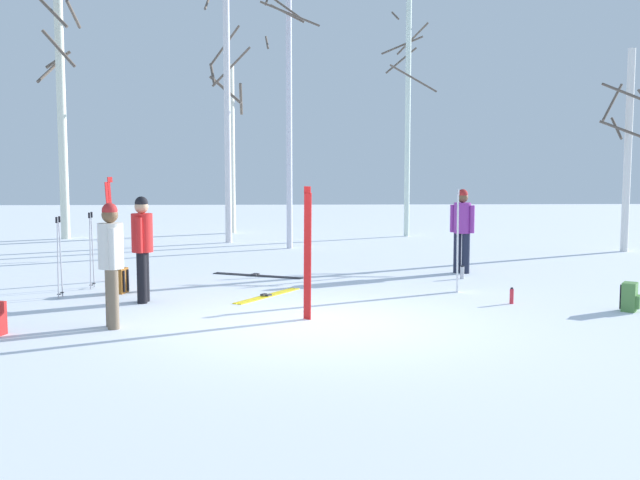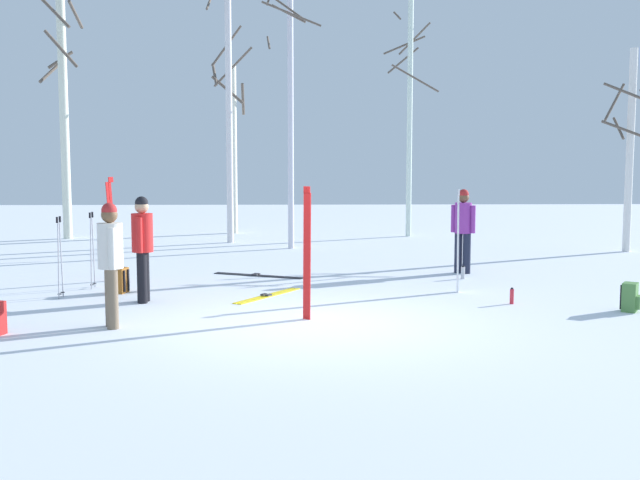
{
  "view_description": "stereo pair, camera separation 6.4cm",
  "coord_description": "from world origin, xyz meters",
  "px_view_note": "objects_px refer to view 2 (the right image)",
  "views": [
    {
      "loc": [
        -0.36,
        -10.52,
        2.27
      ],
      "look_at": [
        0.05,
        1.82,
        1.0
      ],
      "focal_mm": 42.97,
      "sensor_mm": 36.0,
      "label": 1
    },
    {
      "loc": [
        -0.29,
        -10.52,
        2.27
      ],
      "look_at": [
        0.05,
        1.82,
        1.0
      ],
      "focal_mm": 42.97,
      "sensor_mm": 36.0,
      "label": 2
    }
  ],
  "objects_px": {
    "ski_poles_0": "(92,248)",
    "birch_tree_0": "(63,106)",
    "person_2": "(110,257)",
    "person_1": "(463,225)",
    "ski_poles_1": "(60,254)",
    "person_0": "(142,242)",
    "ski_pair_planted_2": "(458,241)",
    "water_bottle_1": "(463,273)",
    "ski_pair_planted_0": "(307,254)",
    "birch_tree_1": "(233,145)",
    "ski_pair_lying_0": "(258,275)",
    "water_bottle_0": "(512,296)",
    "ski_pair_lying_1": "(268,296)",
    "ski_pair_planted_1": "(112,230)",
    "birch_tree_3": "(290,102)",
    "backpack_1": "(120,281)",
    "birch_tree_2": "(229,96)",
    "birch_tree_5": "(629,146)",
    "birch_tree_4": "(410,103)",
    "backpack_2": "(630,298)"
  },
  "relations": [
    {
      "from": "ski_poles_0",
      "to": "birch_tree_0",
      "type": "distance_m",
      "value": 10.01
    },
    {
      "from": "person_2",
      "to": "person_1",
      "type": "bearing_deg",
      "value": 40.21
    },
    {
      "from": "person_2",
      "to": "ski_poles_1",
      "type": "xyz_separation_m",
      "value": [
        -1.43,
        2.38,
        -0.25
      ]
    },
    {
      "from": "person_0",
      "to": "ski_pair_planted_2",
      "type": "height_order",
      "value": "ski_pair_planted_2"
    },
    {
      "from": "water_bottle_1",
      "to": "person_2",
      "type": "bearing_deg",
      "value": -143.78
    },
    {
      "from": "ski_pair_planted_0",
      "to": "ski_poles_0",
      "type": "height_order",
      "value": "ski_pair_planted_0"
    },
    {
      "from": "ski_pair_planted_0",
      "to": "birch_tree_1",
      "type": "distance_m",
      "value": 13.75
    },
    {
      "from": "ski_pair_lying_0",
      "to": "water_bottle_0",
      "type": "xyz_separation_m",
      "value": [
        4.22,
        -3.13,
        0.11
      ]
    },
    {
      "from": "ski_pair_lying_1",
      "to": "birch_tree_1",
      "type": "distance_m",
      "value": 11.96
    },
    {
      "from": "ski_pair_planted_1",
      "to": "birch_tree_3",
      "type": "bearing_deg",
      "value": 58.51
    },
    {
      "from": "ski_poles_1",
      "to": "backpack_1",
      "type": "relative_size",
      "value": 3.09
    },
    {
      "from": "birch_tree_2",
      "to": "birch_tree_3",
      "type": "xyz_separation_m",
      "value": [
        1.71,
        -1.55,
        -0.27
      ]
    },
    {
      "from": "birch_tree_0",
      "to": "ski_pair_planted_1",
      "type": "bearing_deg",
      "value": -68.05
    },
    {
      "from": "birch_tree_0",
      "to": "ski_pair_planted_0",
      "type": "bearing_deg",
      "value": -59.59
    },
    {
      "from": "water_bottle_0",
      "to": "person_0",
      "type": "bearing_deg",
      "value": 176.86
    },
    {
      "from": "ski_poles_0",
      "to": "birch_tree_5",
      "type": "distance_m",
      "value": 13.22
    },
    {
      "from": "ski_pair_planted_2",
      "to": "birch_tree_4",
      "type": "relative_size",
      "value": 0.23
    },
    {
      "from": "backpack_1",
      "to": "ski_pair_lying_0",
      "type": "bearing_deg",
      "value": 40.06
    },
    {
      "from": "backpack_1",
      "to": "ski_poles_1",
      "type": "bearing_deg",
      "value": -155.02
    },
    {
      "from": "water_bottle_1",
      "to": "birch_tree_2",
      "type": "distance_m",
      "value": 9.44
    },
    {
      "from": "water_bottle_1",
      "to": "birch_tree_3",
      "type": "bearing_deg",
      "value": 122.57
    },
    {
      "from": "birch_tree_1",
      "to": "person_2",
      "type": "bearing_deg",
      "value": -92.0
    },
    {
      "from": "backpack_2",
      "to": "birch_tree_0",
      "type": "height_order",
      "value": "birch_tree_0"
    },
    {
      "from": "ski_pair_lying_1",
      "to": "birch_tree_4",
      "type": "height_order",
      "value": "birch_tree_4"
    },
    {
      "from": "ski_pair_planted_0",
      "to": "birch_tree_1",
      "type": "relative_size",
      "value": 0.36
    },
    {
      "from": "backpack_2",
      "to": "water_bottle_1",
      "type": "bearing_deg",
      "value": 119.28
    },
    {
      "from": "ski_pair_planted_1",
      "to": "ski_pair_lying_1",
      "type": "distance_m",
      "value": 3.61
    },
    {
      "from": "ski_pair_planted_0",
      "to": "birch_tree_1",
      "type": "height_order",
      "value": "birch_tree_1"
    },
    {
      "from": "backpack_2",
      "to": "water_bottle_0",
      "type": "bearing_deg",
      "value": 157.7
    },
    {
      "from": "ski_poles_1",
      "to": "backpack_2",
      "type": "distance_m",
      "value": 9.16
    },
    {
      "from": "person_2",
      "to": "backpack_2",
      "type": "relative_size",
      "value": 3.9
    },
    {
      "from": "ski_pair_planted_2",
      "to": "birch_tree_5",
      "type": "xyz_separation_m",
      "value": [
        5.49,
        5.83,
        1.75
      ]
    },
    {
      "from": "ski_poles_1",
      "to": "birch_tree_5",
      "type": "xyz_separation_m",
      "value": [
        12.26,
        6.22,
        1.92
      ]
    },
    {
      "from": "birch_tree_0",
      "to": "birch_tree_1",
      "type": "height_order",
      "value": "birch_tree_0"
    },
    {
      "from": "person_1",
      "to": "backpack_1",
      "type": "distance_m",
      "value": 6.85
    },
    {
      "from": "person_1",
      "to": "ski_pair_lying_1",
      "type": "xyz_separation_m",
      "value": [
        -3.86,
        -2.59,
        -0.97
      ]
    },
    {
      "from": "ski_poles_0",
      "to": "backpack_2",
      "type": "height_order",
      "value": "ski_poles_0"
    },
    {
      "from": "ski_pair_lying_0",
      "to": "birch_tree_2",
      "type": "relative_size",
      "value": 0.23
    },
    {
      "from": "birch_tree_0",
      "to": "birch_tree_5",
      "type": "xyz_separation_m",
      "value": [
        15.1,
        -3.72,
        -1.23
      ]
    },
    {
      "from": "birch_tree_1",
      "to": "ski_poles_0",
      "type": "bearing_deg",
      "value": -98.77
    },
    {
      "from": "ski_pair_planted_0",
      "to": "ski_pair_lying_0",
      "type": "bearing_deg",
      "value": 102.42
    },
    {
      "from": "ski_pair_planted_1",
      "to": "backpack_2",
      "type": "height_order",
      "value": "ski_pair_planted_1"
    },
    {
      "from": "person_0",
      "to": "backpack_2",
      "type": "xyz_separation_m",
      "value": [
        7.55,
        -0.99,
        -0.77
      ]
    },
    {
      "from": "birch_tree_2",
      "to": "ski_pair_planted_0",
      "type": "bearing_deg",
      "value": -79.09
    },
    {
      "from": "backpack_1",
      "to": "birch_tree_2",
      "type": "bearing_deg",
      "value": 81.97
    },
    {
      "from": "ski_pair_planted_0",
      "to": "birch_tree_3",
      "type": "bearing_deg",
      "value": 92.15
    },
    {
      "from": "ski_poles_0",
      "to": "water_bottle_0",
      "type": "xyz_separation_m",
      "value": [
        7.12,
        -1.76,
        -0.61
      ]
    },
    {
      "from": "ski_pair_lying_1",
      "to": "birch_tree_5",
      "type": "xyz_separation_m",
      "value": [
        8.79,
        6.2,
        2.64
      ]
    },
    {
      "from": "ski_poles_0",
      "to": "water_bottle_1",
      "type": "xyz_separation_m",
      "value": [
        6.89,
        0.87,
        -0.61
      ]
    },
    {
      "from": "ski_pair_lying_1",
      "to": "birch_tree_4",
      "type": "bearing_deg",
      "value": 69.56
    }
  ]
}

